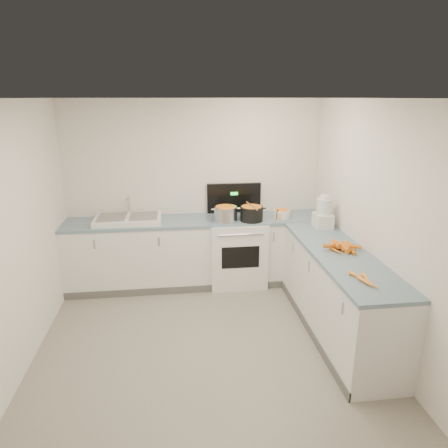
{
  "coord_description": "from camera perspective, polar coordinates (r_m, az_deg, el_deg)",
  "views": [
    {
      "loc": [
        -0.27,
        -3.45,
        2.51
      ],
      "look_at": [
        0.3,
        1.1,
        1.05
      ],
      "focal_mm": 32.0,
      "sensor_mm": 36.0,
      "label": 1
    }
  ],
  "objects": [
    {
      "name": "mixing_bowl",
      "position": [
        5.49,
        8.21,
        1.46
      ],
      "size": [
        0.28,
        0.28,
        0.11
      ],
      "primitive_type": "cylinder",
      "rotation": [
        0.0,
        0.0,
        -0.26
      ],
      "color": "white",
      "rests_on": "counter_back"
    },
    {
      "name": "wall_back",
      "position": [
        5.6,
        -4.2,
        4.62
      ],
      "size": [
        3.5,
        0.0,
        2.5
      ],
      "primitive_type": null,
      "rotation": [
        1.57,
        0.0,
        0.0
      ],
      "color": "silver",
      "rests_on": "ground"
    },
    {
      "name": "ceiling",
      "position": [
        3.46,
        -2.82,
        17.5
      ],
      "size": [
        3.5,
        4.0,
        0.0
      ],
      "primitive_type": null,
      "rotation": [
        3.14,
        0.0,
        0.0
      ],
      "color": "silver",
      "rests_on": "ground"
    },
    {
      "name": "sink",
      "position": [
        5.41,
        -13.53,
        0.71
      ],
      "size": [
        0.86,
        0.52,
        0.31
      ],
      "color": "white",
      "rests_on": "counter_back"
    },
    {
      "name": "wooden_spoon",
      "position": [
        5.26,
        3.98,
        2.61
      ],
      "size": [
        0.08,
        0.42,
        0.02
      ],
      "primitive_type": "cylinder",
      "rotation": [
        1.57,
        0.0,
        0.14
      ],
      "color": "#AD7A47",
      "rests_on": "black_pot"
    },
    {
      "name": "wall_right",
      "position": [
        4.19,
        22.11,
        -1.18
      ],
      "size": [
        0.0,
        4.0,
        2.5
      ],
      "primitive_type": null,
      "rotation": [
        1.57,
        0.0,
        -1.57
      ],
      "color": "silver",
      "rests_on": "ground"
    },
    {
      "name": "peelings",
      "position": [
        5.42,
        -15.69,
        1.02
      ],
      "size": [
        0.23,
        0.28,
        0.01
      ],
      "color": "tan",
      "rests_on": "sink"
    },
    {
      "name": "wall_front",
      "position": [
        1.93,
        2.73,
        -22.94
      ],
      "size": [
        3.5,
        0.0,
        2.5
      ],
      "primitive_type": null,
      "rotation": [
        -1.57,
        0.0,
        0.0
      ],
      "color": "silver",
      "rests_on": "ground"
    },
    {
      "name": "black_pot",
      "position": [
        5.3,
        3.96,
        1.38
      ],
      "size": [
        0.37,
        0.37,
        0.21
      ],
      "primitive_type": "cylinder",
      "rotation": [
        0.0,
        0.0,
        -0.29
      ],
      "color": "black",
      "rests_on": "stove"
    },
    {
      "name": "floor",
      "position": [
        4.27,
        -2.29,
        -18.33
      ],
      "size": [
        3.5,
        4.0,
        0.0
      ],
      "primitive_type": null,
      "color": "gray",
      "rests_on": "ground"
    },
    {
      "name": "spice_jar",
      "position": [
        5.39,
        7.87,
        1.06
      ],
      "size": [
        0.05,
        0.05,
        0.09
      ],
      "primitive_type": "cylinder",
      "color": "#E5B266",
      "rests_on": "counter_back"
    },
    {
      "name": "peeled_carrots",
      "position": [
        3.79,
        19.49,
        -7.53
      ],
      "size": [
        0.15,
        0.35,
        0.04
      ],
      "color": "orange",
      "rests_on": "counter_right"
    },
    {
      "name": "counter_back",
      "position": [
        5.54,
        -3.86,
        -3.96
      ],
      "size": [
        3.5,
        0.62,
        0.94
      ],
      "color": "white",
      "rests_on": "ground"
    },
    {
      "name": "food_processor",
      "position": [
        5.13,
        14.01,
        1.41
      ],
      "size": [
        0.21,
        0.25,
        0.42
      ],
      "color": "white",
      "rests_on": "counter_right"
    },
    {
      "name": "steel_pot",
      "position": [
        5.25,
        0.26,
        1.32
      ],
      "size": [
        0.32,
        0.32,
        0.22
      ],
      "primitive_type": "cylinder",
      "rotation": [
        0.0,
        0.0,
        0.05
      ],
      "color": "silver",
      "rests_on": "stove"
    },
    {
      "name": "carrot_pile",
      "position": [
        4.49,
        16.57,
        -3.07
      ],
      "size": [
        0.41,
        0.36,
        0.09
      ],
      "color": "orange",
      "rests_on": "counter_right"
    },
    {
      "name": "wall_left",
      "position": [
        3.96,
        -28.72,
        -3.15
      ],
      "size": [
        0.0,
        4.0,
        2.5
      ],
      "primitive_type": null,
      "rotation": [
        1.57,
        0.0,
        1.57
      ],
      "color": "silver",
      "rests_on": "ground"
    },
    {
      "name": "counter_right",
      "position": [
        4.6,
        15.87,
        -9.39
      ],
      "size": [
        0.62,
        2.2,
        0.94
      ],
      "color": "white",
      "rests_on": "ground"
    },
    {
      "name": "extract_bottle",
      "position": [
        5.41,
        7.62,
        1.24
      ],
      "size": [
        0.04,
        0.04,
        0.1
      ],
      "primitive_type": "cylinder",
      "color": "#593319",
      "rests_on": "counter_back"
    },
    {
      "name": "stove",
      "position": [
        5.58,
        1.81,
        -3.73
      ],
      "size": [
        0.76,
        0.65,
        1.36
      ],
      "color": "white",
      "rests_on": "ground"
    }
  ]
}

